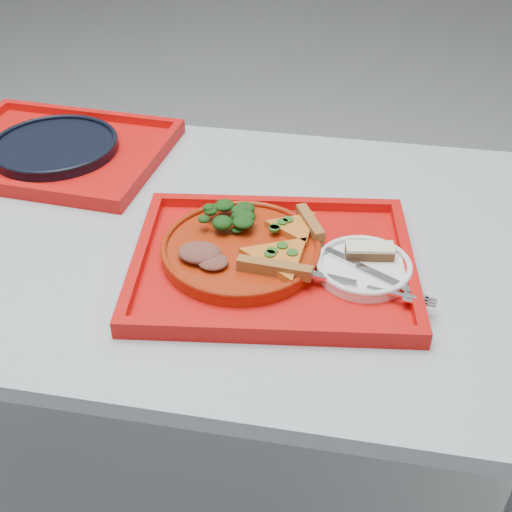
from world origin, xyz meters
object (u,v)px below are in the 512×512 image
object	(u,v)px
tray_main	(273,265)
dessert_bar	(370,251)
dinner_plate	(241,251)
tray_far	(56,153)
navy_plate	(55,147)

from	to	relation	value
tray_main	dessert_bar	size ratio (longest dim) A/B	5.63
dinner_plate	dessert_bar	world-z (taller)	dessert_bar
tray_far	dinner_plate	bearing A→B (deg)	-28.00
dinner_plate	dessert_bar	size ratio (longest dim) A/B	3.25
tray_main	navy_plate	size ratio (longest dim) A/B	1.73
tray_far	dinner_plate	size ratio (longest dim) A/B	1.73
tray_main	dessert_bar	distance (m)	0.16
navy_plate	dessert_bar	size ratio (longest dim) A/B	3.25
dinner_plate	navy_plate	size ratio (longest dim) A/B	1.00
tray_main	navy_plate	xyz separation A→B (m)	(-0.51, 0.30, 0.01)
dinner_plate	navy_plate	bearing A→B (deg)	147.88
tray_main	dessert_bar	world-z (taller)	dessert_bar
tray_main	dessert_bar	xyz separation A→B (m)	(0.15, 0.03, 0.03)
tray_far	dessert_bar	distance (m)	0.72
tray_far	dinner_plate	world-z (taller)	dinner_plate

